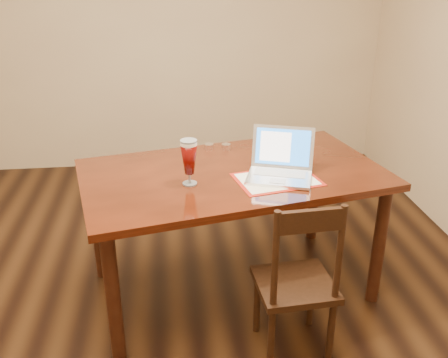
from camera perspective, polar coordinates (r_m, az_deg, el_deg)
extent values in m
plane|color=black|center=(3.15, -7.47, -15.42)|extent=(5.00, 5.00, 0.00)
cube|color=tan|center=(4.98, -8.23, 16.38)|extent=(4.50, 0.01, 2.70)
cube|color=#501A0A|center=(2.97, 1.05, 0.52)|extent=(1.94, 1.34, 0.04)
cylinder|color=#32170C|center=(2.69, -12.54, -13.19)|extent=(0.08, 0.08, 0.78)
cylinder|color=#32170C|center=(3.19, 17.27, -7.30)|extent=(0.08, 0.08, 0.78)
cylinder|color=#32170C|center=(3.38, -14.28, -5.06)|extent=(0.08, 0.08, 0.78)
cylinder|color=#32170C|center=(3.79, 10.29, -1.36)|extent=(0.08, 0.08, 0.78)
cube|color=#A91C0F|center=(2.86, 6.08, -0.05)|extent=(0.52, 0.42, 0.00)
cube|color=white|center=(2.86, 6.08, -0.02)|extent=(0.47, 0.37, 0.00)
cube|color=silver|center=(2.86, 6.30, 0.16)|extent=(0.42, 0.35, 0.02)
cube|color=silver|center=(2.91, 6.42, 0.71)|extent=(0.32, 0.20, 0.00)
cube|color=silver|center=(2.80, 6.16, -0.24)|extent=(0.11, 0.09, 0.00)
cube|color=silver|center=(2.96, 6.74, 3.65)|extent=(0.36, 0.18, 0.24)
cube|color=blue|center=(2.95, 6.73, 3.64)|extent=(0.32, 0.15, 0.20)
cube|color=white|center=(2.96, 5.89, 3.70)|extent=(0.19, 0.10, 0.17)
cylinder|color=silver|center=(2.80, -3.93, -0.51)|extent=(0.08, 0.08, 0.01)
cylinder|color=silver|center=(2.78, -3.95, 0.11)|extent=(0.01, 0.01, 0.06)
cylinder|color=white|center=(2.71, -4.07, 4.09)|extent=(0.09, 0.09, 0.02)
cylinder|color=silver|center=(2.70, -4.08, 4.36)|extent=(0.09, 0.09, 0.01)
cylinder|color=white|center=(3.29, -1.73, 3.70)|extent=(0.06, 0.06, 0.04)
cylinder|color=white|center=(3.29, 0.25, 3.69)|extent=(0.06, 0.06, 0.04)
cube|color=black|center=(2.72, 8.07, -11.85)|extent=(0.42, 0.41, 0.04)
cylinder|color=black|center=(2.70, 5.42, -17.83)|extent=(0.04, 0.04, 0.39)
cylinder|color=black|center=(2.79, 12.11, -16.72)|extent=(0.04, 0.04, 0.39)
cylinder|color=black|center=(2.93, 3.78, -13.95)|extent=(0.04, 0.04, 0.39)
cylinder|color=black|center=(3.01, 9.92, -13.09)|extent=(0.04, 0.04, 0.39)
cylinder|color=black|center=(2.40, 5.88, -9.10)|extent=(0.03, 0.03, 0.51)
cylinder|color=black|center=(2.50, 13.08, -8.17)|extent=(0.03, 0.03, 0.51)
cube|color=black|center=(2.35, 9.87, -4.73)|extent=(0.32, 0.05, 0.11)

